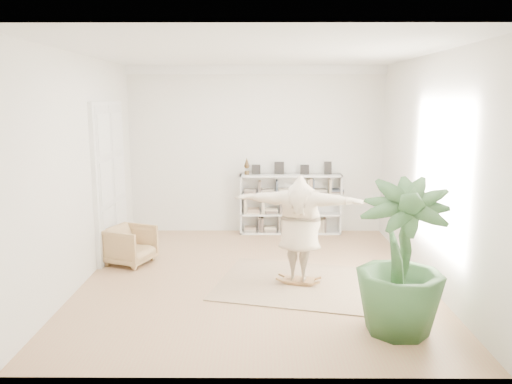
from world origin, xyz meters
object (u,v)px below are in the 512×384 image
armchair (130,245)px  rocker_board (299,280)px  person (300,226)px  houseplant (401,258)px  bookshelf (290,205)px

armchair → rocker_board: size_ratio=1.39×
armchair → person: person is taller
armchair → person: 3.16m
person → houseplant: size_ratio=1.06×
bookshelf → person: size_ratio=1.07×
bookshelf → houseplant: size_ratio=1.13×
houseplant → person: bearing=124.4°
rocker_board → houseplant: size_ratio=0.27×
person → houseplant: houseplant is taller
bookshelf → armchair: 3.65m
bookshelf → armchair: bearing=-144.9°
bookshelf → rocker_board: 3.15m
person → armchair: bearing=-5.4°
bookshelf → armchair: bookshelf is taller
armchair → person: bearing=-87.5°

